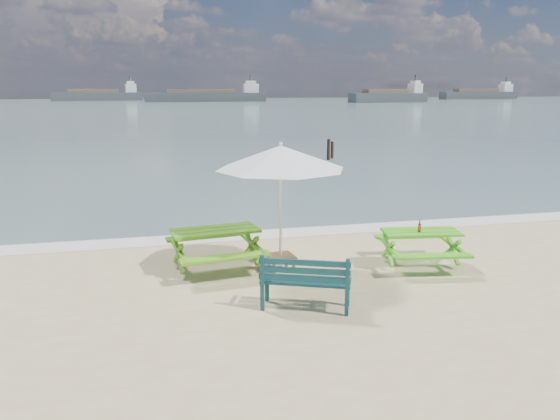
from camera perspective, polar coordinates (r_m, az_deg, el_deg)
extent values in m
plane|color=slate|center=(93.77, -11.62, 10.30)|extent=(300.00, 300.00, 0.00)
cube|color=silver|center=(14.08, -0.62, -2.49)|extent=(22.00, 0.90, 0.01)
cube|color=#56A018|center=(11.31, -6.79, -2.15)|extent=(1.87, 1.05, 0.06)
cube|color=#56A018|center=(12.18, -7.69, -2.71)|extent=(1.80, 0.53, 0.06)
cube|color=#56A018|center=(10.63, -5.67, -4.97)|extent=(1.80, 0.53, 0.06)
cube|color=#56A018|center=(11.44, -6.74, -4.29)|extent=(1.78, 1.20, 0.75)
cube|color=#45B71B|center=(11.84, 14.55, -2.24)|extent=(1.68, 0.98, 0.05)
cube|color=#45B71B|center=(12.60, 13.41, -2.67)|extent=(1.61, 0.52, 0.05)
cube|color=#45B71B|center=(11.25, 15.67, -4.67)|extent=(1.61, 0.52, 0.05)
cube|color=#45B71B|center=(11.95, 14.45, -4.07)|extent=(1.61, 1.11, 0.67)
cube|color=#103D43|center=(9.39, 2.71, -7.41)|extent=(1.59, 1.01, 0.04)
cube|color=#103D43|center=(9.08, 2.56, -6.37)|extent=(1.43, 0.63, 0.39)
cube|color=#103D43|center=(9.47, 2.70, -8.77)|extent=(1.51, 1.03, 0.48)
cube|color=brown|center=(11.24, 0.06, -4.84)|extent=(0.58, 0.58, 0.05)
cube|color=brown|center=(11.29, 0.06, -5.65)|extent=(0.51, 0.51, 0.29)
cylinder|color=silver|center=(10.99, 0.06, -0.16)|extent=(0.05, 0.05, 2.51)
cone|color=white|center=(10.80, 0.07, 5.52)|extent=(2.90, 2.90, 0.47)
cylinder|color=brown|center=(11.72, 14.37, -1.85)|extent=(0.07, 0.07, 0.16)
cylinder|color=brown|center=(11.69, 14.41, -1.15)|extent=(0.03, 0.03, 0.07)
cylinder|color=#B02B14|center=(11.72, 14.37, -1.85)|extent=(0.07, 0.07, 0.06)
imported|color=tan|center=(24.55, 0.90, 3.05)|extent=(0.70, 0.50, 1.79)
cylinder|color=black|center=(28.32, 5.09, 6.12)|extent=(0.18, 0.18, 1.28)
cylinder|color=black|center=(29.02, 5.47, 6.08)|extent=(0.16, 0.16, 1.09)
cube|color=#363C40|center=(151.76, -18.55, 11.15)|extent=(22.73, 7.03, 2.20)
cube|color=silver|center=(152.41, -15.35, 12.19)|extent=(3.07, 3.34, 2.20)
cube|color=#363C40|center=(132.20, 11.25, 11.41)|extent=(19.45, 6.51, 2.20)
cube|color=silver|center=(136.15, 13.94, 12.24)|extent=(2.67, 3.28, 2.20)
cube|color=#363C40|center=(172.36, 20.04, 11.17)|extent=(24.10, 5.41, 2.20)
cube|color=silver|center=(177.87, 22.50, 11.71)|extent=(3.04, 3.17, 2.20)
cube|color=#363C40|center=(136.80, -7.75, 11.57)|extent=(29.26, 4.58, 2.20)
cube|color=silver|center=(138.09, -3.07, 12.59)|extent=(3.56, 3.07, 2.20)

